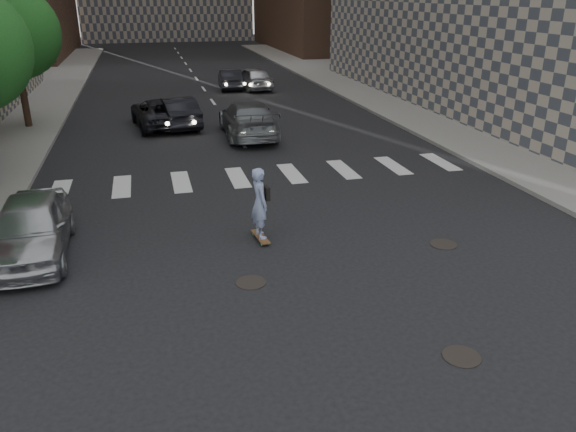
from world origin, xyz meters
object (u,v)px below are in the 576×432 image
(traffic_car_e, at_px, (230,79))
(traffic_car_a, at_px, (177,112))
(tree_c, at_px, (14,28))
(skateboarder, at_px, (260,203))
(traffic_car_b, at_px, (248,119))
(traffic_car_d, at_px, (253,78))
(silver_sedan, at_px, (31,228))
(traffic_car_c, at_px, (159,113))

(traffic_car_e, bearing_deg, traffic_car_a, 72.07)
(tree_c, distance_m, skateboarder, 18.01)
(skateboarder, xyz_separation_m, traffic_car_b, (1.80, 11.48, -0.25))
(traffic_car_d, bearing_deg, traffic_car_b, 70.58)
(tree_c, distance_m, silver_sedan, 15.84)
(silver_sedan, distance_m, traffic_car_c, 14.49)
(skateboarder, bearing_deg, traffic_car_e, 76.85)
(traffic_car_a, bearing_deg, traffic_car_c, -22.13)
(tree_c, distance_m, traffic_car_a, 8.11)
(traffic_car_a, xyz_separation_m, traffic_car_b, (2.98, -2.80, 0.07))
(traffic_car_c, relative_size, traffic_car_e, 1.23)
(tree_c, xyz_separation_m, traffic_car_c, (6.10, -1.14, -3.96))
(silver_sedan, bearing_deg, traffic_car_a, 70.60)
(tree_c, bearing_deg, skateboarder, -62.47)
(traffic_car_c, bearing_deg, traffic_car_d, -130.84)
(tree_c, distance_m, traffic_car_c, 7.36)
(traffic_car_c, distance_m, traffic_car_d, 11.99)
(skateboarder, xyz_separation_m, traffic_car_d, (4.56, 24.51, -0.30))
(traffic_car_e, bearing_deg, traffic_car_d, 163.25)
(traffic_car_d, relative_size, traffic_car_e, 1.10)
(silver_sedan, height_order, traffic_car_c, silver_sedan)
(tree_c, relative_size, skateboarder, 3.28)
(traffic_car_a, height_order, traffic_car_d, traffic_car_d)
(traffic_car_a, distance_m, traffic_car_e, 11.59)
(skateboarder, relative_size, silver_sedan, 0.46)
(skateboarder, height_order, traffic_car_c, skateboarder)
(skateboarder, height_order, traffic_car_b, skateboarder)
(traffic_car_e, bearing_deg, traffic_car_c, 67.71)
(traffic_car_c, bearing_deg, tree_c, -17.89)
(skateboarder, bearing_deg, traffic_car_a, 88.58)
(silver_sedan, height_order, traffic_car_d, traffic_car_d)
(tree_c, bearing_deg, traffic_car_b, -22.71)
(traffic_car_a, bearing_deg, skateboarder, 87.15)
(skateboarder, xyz_separation_m, traffic_car_c, (-2.06, 14.51, -0.37))
(tree_c, height_order, silver_sedan, tree_c)
(tree_c, relative_size, traffic_car_d, 1.50)
(skateboarder, bearing_deg, traffic_car_d, 73.30)
(silver_sedan, xyz_separation_m, traffic_car_c, (3.65, 14.02, -0.07))
(skateboarder, distance_m, silver_sedan, 5.73)
(tree_c, height_order, traffic_car_d, tree_c)
(traffic_car_e, bearing_deg, traffic_car_b, 88.26)
(tree_c, height_order, traffic_car_a, tree_c)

